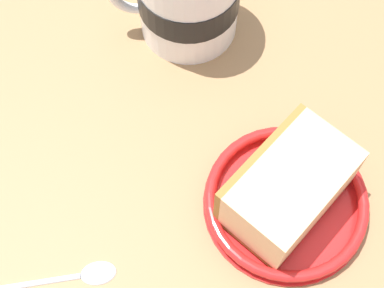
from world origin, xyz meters
The scene contains 4 objects.
ground_plane centered at (0.00, 0.00, -1.68)cm, with size 131.39×131.39×3.37cm, color #936D47.
small_plate centered at (-10.44, -4.27, 0.87)cm, with size 14.28×14.28×1.76cm.
cake_slice centered at (-10.24, -4.09, 3.73)cm, with size 12.21×12.61×5.83cm.
teaspoon centered at (-14.49, 14.12, 0.35)cm, with size 2.11×12.05×0.80cm.
Camera 1 is at (-26.65, 5.89, 47.59)cm, focal length 53.89 mm.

